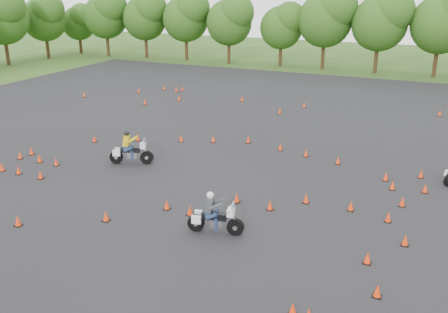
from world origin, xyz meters
The scene contains 6 objects.
ground centered at (0.00, 0.00, 0.00)m, with size 140.00×140.00×0.00m, color #2D5119.
asphalt_pad centered at (0.00, 6.00, 0.01)m, with size 62.00×62.00×0.00m, color black.
treeline centered at (0.54, 35.44, 4.63)m, with size 86.88×32.11×10.89m.
traffic_cones centered at (-0.31, 5.47, 0.23)m, with size 36.60×32.90×0.45m.
rider_grey centered at (2.23, -1.87, 0.94)m, with size 2.42×0.74×1.87m, color #373A3E, non-canonical shape.
rider_yellow centered at (-5.76, 3.75, 0.99)m, with size 2.54×0.78×1.96m, color gold, non-canonical shape.
Camera 1 is at (10.20, -18.90, 10.08)m, focal length 40.00 mm.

